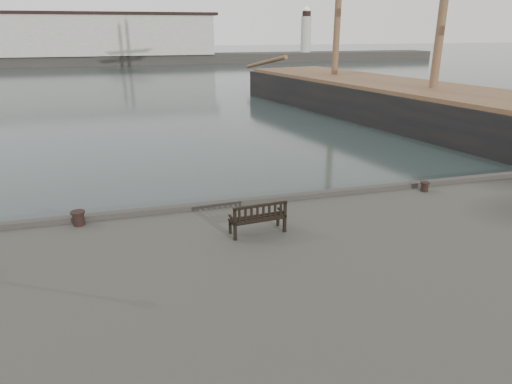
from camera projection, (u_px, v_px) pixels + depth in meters
ground at (266, 239)px, 17.01m from camera, size 400.00×400.00×0.00m
breakwater at (120, 44)px, 97.67m from camera, size 140.00×9.50×12.20m
bench at (258, 224)px, 13.75m from camera, size 1.74×0.74×0.98m
bollard_left at (78, 218)px, 14.33m from camera, size 0.55×0.55×0.47m
bollard_right at (425, 187)px, 17.34m from camera, size 0.45×0.45×0.36m
tall_ship_main at (429, 115)px, 36.44m from camera, size 18.21×46.35×34.09m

